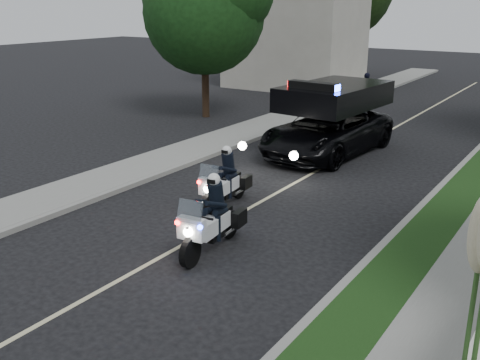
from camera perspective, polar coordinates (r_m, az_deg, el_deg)
name	(u,v)px	position (r m, az deg, el deg)	size (l,w,h in m)	color
ground	(132,273)	(12.36, -11.06, -9.38)	(120.00, 120.00, 0.00)	black
curb_right	(446,182)	(18.92, 20.41, -0.21)	(0.20, 60.00, 0.15)	gray
grass_verge	(469,186)	(18.79, 22.47, -0.56)	(1.20, 60.00, 0.16)	#193814
curb_left	(234,147)	(22.07, -0.63, 3.45)	(0.20, 60.00, 0.15)	gray
sidewalk_left	(212,143)	(22.69, -2.94, 3.84)	(2.00, 60.00, 0.16)	gray
building_far	(295,34)	(38.20, 5.69, 14.72)	(8.00, 6.00, 7.00)	#A8A396
lane_marking	(328,164)	(20.16, 9.07, 1.60)	(0.12, 50.00, 0.01)	#BFB78C
police_moto_left	(225,206)	(15.88, -1.58, -2.72)	(0.73, 2.07, 1.76)	white
police_moto_right	(212,251)	(13.18, -2.92, -7.25)	(0.77, 2.20, 1.87)	silver
police_suv	(326,154)	(21.59, 8.85, 2.69)	(2.93, 6.33, 3.08)	black
bicycle	(365,110)	(30.86, 12.69, 7.06)	(0.57, 1.63, 0.85)	black
cyclist	(365,110)	(30.86, 12.69, 7.06)	(0.64, 0.43, 1.78)	black
tree_left_near	(206,117)	(28.31, -3.51, 6.51)	(5.88, 5.88, 9.79)	#163E14
tree_left_far	(334,79)	(42.86, 9.67, 10.20)	(7.79, 7.79, 12.99)	black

